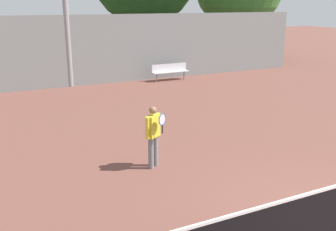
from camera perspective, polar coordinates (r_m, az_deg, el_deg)
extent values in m
cylinder|color=slate|center=(10.05, -2.49, -5.49)|extent=(0.14, 0.14, 0.83)
cylinder|color=slate|center=(10.22, -1.82, -5.12)|extent=(0.14, 0.14, 0.83)
cube|color=yellow|center=(9.90, -2.20, -1.54)|extent=(0.43, 0.37, 0.57)
cylinder|color=yellow|center=(9.71, -2.99, -1.86)|extent=(0.10, 0.10, 0.55)
cylinder|color=yellow|center=(10.09, -1.43, -1.14)|extent=(0.10, 0.10, 0.55)
sphere|color=#8E6647|center=(9.78, -2.22, 0.75)|extent=(0.19, 0.19, 0.19)
cylinder|color=black|center=(9.76, -0.83, -1.99)|extent=(0.03, 0.03, 0.22)
torus|color=#28519E|center=(9.69, -0.84, -0.55)|extent=(0.28, 0.19, 0.31)
cylinder|color=silver|center=(9.69, -0.84, -0.55)|extent=(0.23, 0.15, 0.27)
cube|color=silver|center=(21.51, 0.38, 6.35)|extent=(2.09, 0.40, 0.04)
cylinder|color=gray|center=(21.20, -1.64, 5.52)|extent=(0.06, 0.06, 0.45)
cylinder|color=gray|center=(21.94, 2.34, 5.88)|extent=(0.06, 0.06, 0.45)
cube|color=silver|center=(21.64, 0.17, 6.99)|extent=(2.09, 0.04, 0.40)
cube|color=gray|center=(20.72, -9.89, 9.37)|extent=(24.73, 0.06, 3.54)
cylinder|color=brown|center=(30.55, 9.93, 10.77)|extent=(0.40, 0.40, 2.81)
cylinder|color=brown|center=(26.16, -3.36, 10.68)|extent=(0.33, 0.33, 3.31)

